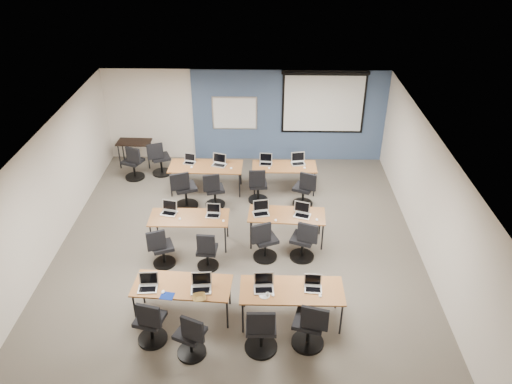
{
  "coord_description": "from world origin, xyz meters",
  "views": [
    {
      "loc": [
        0.58,
        -8.87,
        6.79
      ],
      "look_at": [
        0.39,
        0.4,
        1.25
      ],
      "focal_mm": 35.0,
      "sensor_mm": 36.0,
      "label": 1
    }
  ],
  "objects_px": {
    "laptop_10": "(266,161)",
    "utility_table": "(134,144)",
    "projector_screen": "(324,99)",
    "laptop_1": "(201,286)",
    "training_table_front_left": "(182,287)",
    "task_chair_2": "(261,332)",
    "task_chair_3": "(310,328)",
    "task_chair_6": "(264,243)",
    "task_chair_9": "(214,193)",
    "spare_chair_a": "(160,161)",
    "laptop_0": "(148,285)",
    "task_chair_1": "(191,339)",
    "laptop_2": "(264,285)",
    "whiteboard": "(235,113)",
    "task_chair_7": "(304,243)",
    "training_table_mid_left": "(189,219)",
    "training_table_back_right": "(284,168)",
    "training_table_front_right": "(292,292)",
    "training_table_mid_right": "(287,216)",
    "task_chair_8": "(185,192)",
    "task_chair_11": "(304,191)",
    "laptop_7": "(302,212)",
    "task_chair_10": "(258,188)",
    "task_chair_5": "(207,253)",
    "laptop_8": "(190,161)",
    "training_table_back_left": "(206,167)",
    "laptop_3": "(313,285)",
    "laptop_4": "(169,210)",
    "laptop_9": "(219,162)",
    "laptop_6": "(261,210)",
    "task_chair_4": "(162,250)",
    "laptop_11": "(298,161)",
    "task_chair_0": "(151,325)",
    "spare_chair_b": "(134,165)"
  },
  "relations": [
    {
      "from": "laptop_6",
      "to": "task_chair_1",
      "type": "bearing_deg",
      "value": -120.66
    },
    {
      "from": "laptop_10",
      "to": "utility_table",
      "type": "height_order",
      "value": "laptop_10"
    },
    {
      "from": "training_table_back_right",
      "to": "laptop_1",
      "type": "bearing_deg",
      "value": -109.6
    },
    {
      "from": "training_table_mid_left",
      "to": "laptop_0",
      "type": "relative_size",
      "value": 5.08
    },
    {
      "from": "training_table_mid_right",
      "to": "utility_table",
      "type": "height_order",
      "value": "utility_table"
    },
    {
      "from": "laptop_4",
      "to": "task_chair_11",
      "type": "distance_m",
      "value": 3.47
    },
    {
      "from": "whiteboard",
      "to": "task_chair_7",
      "type": "bearing_deg",
      "value": -70.04
    },
    {
      "from": "task_chair_3",
      "to": "task_chair_6",
      "type": "height_order",
      "value": "task_chair_3"
    },
    {
      "from": "training_table_back_left",
      "to": "laptop_11",
      "type": "xyz_separation_m",
      "value": [
        2.41,
        0.21,
        0.11
      ]
    },
    {
      "from": "task_chair_2",
      "to": "task_chair_9",
      "type": "relative_size",
      "value": 1.07
    },
    {
      "from": "task_chair_2",
      "to": "laptop_6",
      "type": "relative_size",
      "value": 2.94
    },
    {
      "from": "training_table_mid_left",
      "to": "laptop_2",
      "type": "distance_m",
      "value": 2.81
    },
    {
      "from": "training_table_front_right",
      "to": "laptop_3",
      "type": "relative_size",
      "value": 5.99
    },
    {
      "from": "task_chair_6",
      "to": "task_chair_10",
      "type": "height_order",
      "value": "task_chair_6"
    },
    {
      "from": "training_table_front_right",
      "to": "laptop_10",
      "type": "relative_size",
      "value": 5.62
    },
    {
      "from": "task_chair_1",
      "to": "laptop_6",
      "type": "xyz_separation_m",
      "value": [
        1.13,
        3.37,
        0.39
      ]
    },
    {
      "from": "laptop_7",
      "to": "utility_table",
      "type": "height_order",
      "value": "laptop_7"
    },
    {
      "from": "task_chair_1",
      "to": "projector_screen",
      "type": "bearing_deg",
      "value": 92.9
    },
    {
      "from": "laptop_2",
      "to": "spare_chair_a",
      "type": "distance_m",
      "value": 6.25
    },
    {
      "from": "projector_screen",
      "to": "task_chair_1",
      "type": "height_order",
      "value": "projector_screen"
    },
    {
      "from": "training_table_back_left",
      "to": "laptop_3",
      "type": "height_order",
      "value": "laptop_3"
    },
    {
      "from": "task_chair_3",
      "to": "laptop_8",
      "type": "xyz_separation_m",
      "value": [
        -2.78,
        5.49,
        0.35
      ]
    },
    {
      "from": "training_table_mid_left",
      "to": "task_chair_9",
      "type": "bearing_deg",
      "value": 76.09
    },
    {
      "from": "training_table_mid_right",
      "to": "laptop_2",
      "type": "bearing_deg",
      "value": -98.02
    },
    {
      "from": "task_chair_0",
      "to": "task_chair_1",
      "type": "bearing_deg",
      "value": -7.05
    },
    {
      "from": "training_table_mid_right",
      "to": "spare_chair_b",
      "type": "distance_m",
      "value": 4.98
    },
    {
      "from": "task_chair_9",
      "to": "laptop_11",
      "type": "bearing_deg",
      "value": 10.7
    },
    {
      "from": "laptop_7",
      "to": "task_chair_9",
      "type": "bearing_deg",
      "value": 163.08
    },
    {
      "from": "whiteboard",
      "to": "task_chair_5",
      "type": "xyz_separation_m",
      "value": [
        -0.31,
        -5.09,
        -1.06
      ]
    },
    {
      "from": "training_table_front_left",
      "to": "training_table_mid_left",
      "type": "bearing_deg",
      "value": 98.34
    },
    {
      "from": "laptop_10",
      "to": "task_chair_11",
      "type": "height_order",
      "value": "task_chair_11"
    },
    {
      "from": "task_chair_5",
      "to": "task_chair_6",
      "type": "relative_size",
      "value": 0.95
    },
    {
      "from": "projector_screen",
      "to": "laptop_1",
      "type": "distance_m",
      "value": 7.16
    },
    {
      "from": "task_chair_9",
      "to": "task_chair_10",
      "type": "height_order",
      "value": "same"
    },
    {
      "from": "task_chair_8",
      "to": "training_table_back_right",
      "type": "bearing_deg",
      "value": -1.57
    },
    {
      "from": "training_table_front_right",
      "to": "training_table_mid_left",
      "type": "bearing_deg",
      "value": 133.2
    },
    {
      "from": "task_chair_10",
      "to": "spare_chair_a",
      "type": "xyz_separation_m",
      "value": [
        -2.76,
        1.4,
        0.02
      ]
    },
    {
      "from": "laptop_7",
      "to": "task_chair_10",
      "type": "distance_m",
      "value": 2.01
    },
    {
      "from": "laptop_0",
      "to": "task_chair_1",
      "type": "bearing_deg",
      "value": -49.52
    },
    {
      "from": "laptop_3",
      "to": "task_chair_4",
      "type": "relative_size",
      "value": 0.32
    },
    {
      "from": "whiteboard",
      "to": "task_chair_10",
      "type": "xyz_separation_m",
      "value": [
        0.7,
        -2.41,
        -1.05
      ]
    },
    {
      "from": "laptop_3",
      "to": "utility_table",
      "type": "height_order",
      "value": "laptop_3"
    },
    {
      "from": "training_table_front_left",
      "to": "task_chair_2",
      "type": "distance_m",
      "value": 1.68
    },
    {
      "from": "laptop_7",
      "to": "task_chair_7",
      "type": "distance_m",
      "value": 0.73
    },
    {
      "from": "training_table_mid_left",
      "to": "task_chair_2",
      "type": "distance_m",
      "value": 3.45
    },
    {
      "from": "laptop_1",
      "to": "task_chair_2",
      "type": "bearing_deg",
      "value": -39.64
    },
    {
      "from": "training_table_mid_right",
      "to": "laptop_2",
      "type": "height_order",
      "value": "laptop_2"
    },
    {
      "from": "task_chair_9",
      "to": "spare_chair_a",
      "type": "bearing_deg",
      "value": 120.85
    },
    {
      "from": "laptop_7",
      "to": "training_table_back_right",
      "type": "bearing_deg",
      "value": 115.89
    },
    {
      "from": "training_table_back_right",
      "to": "laptop_9",
      "type": "distance_m",
      "value": 1.7
    }
  ]
}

